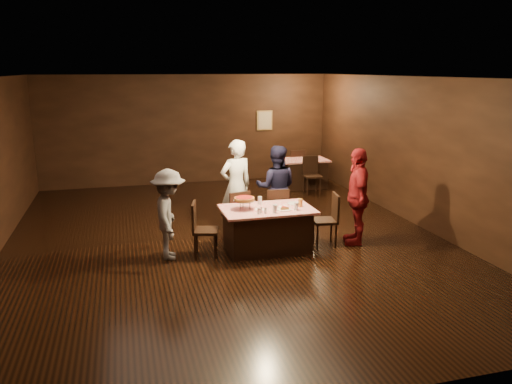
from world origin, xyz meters
TOP-DOWN VIEW (x-y plane):
  - room at (0.00, 0.01)m, footprint 10.00×10.04m
  - main_table at (0.59, -0.80)m, footprint 1.60×1.00m
  - back_table at (2.89, 3.62)m, footprint 1.30×0.90m
  - chair_far_left at (0.19, -0.05)m, footprint 0.51×0.51m
  - chair_far_right at (0.99, -0.05)m, footprint 0.46×0.46m
  - chair_end_left at (-0.51, -0.80)m, footprint 0.51×0.51m
  - chair_end_right at (1.69, -0.80)m, footprint 0.48×0.48m
  - chair_back_near at (2.89, 2.92)m, footprint 0.45×0.45m
  - chair_back_far at (2.89, 4.22)m, footprint 0.43×0.43m
  - diner_white_jacket at (0.31, 0.41)m, footprint 0.76×0.59m
  - diner_navy_hoodie at (1.12, 0.36)m, footprint 0.99×0.87m
  - diner_grey_knit at (-1.11, -0.74)m, footprint 0.68×1.05m
  - diner_red_shirt at (2.28, -0.87)m, footprint 0.73×1.13m
  - pizza_stand at (0.19, -0.75)m, footprint 0.38×0.38m
  - plate_with_slice at (0.84, -0.98)m, footprint 0.25×0.25m
  - plate_empty at (1.14, -0.65)m, footprint 0.25×0.25m
  - glass_front_left at (0.64, -1.10)m, footprint 0.08×0.08m
  - glass_front_right at (1.04, -1.05)m, footprint 0.08×0.08m
  - glass_amber at (1.19, -0.85)m, footprint 0.08×0.08m
  - glass_back at (0.54, -0.50)m, footprint 0.08×0.08m
  - condiments at (0.41, -1.08)m, footprint 0.17×0.10m
  - napkin_center at (0.89, -0.80)m, footprint 0.19×0.19m
  - napkin_left at (0.44, -0.85)m, footprint 0.21×0.21m

SIDE VIEW (x-z plane):
  - main_table at x=0.59m, z-range 0.00..0.77m
  - back_table at x=2.89m, z-range 0.00..0.77m
  - chair_far_left at x=0.19m, z-range 0.00..0.95m
  - chair_far_right at x=0.99m, z-range 0.00..0.95m
  - chair_end_left at x=-0.51m, z-range 0.00..0.95m
  - chair_end_right at x=1.69m, z-range 0.00..0.95m
  - chair_back_near at x=2.89m, z-range 0.00..0.95m
  - chair_back_far at x=2.89m, z-range 0.00..0.95m
  - diner_grey_knit at x=-1.11m, z-range 0.00..1.54m
  - napkin_center at x=0.89m, z-range 0.77..0.78m
  - napkin_left at x=0.44m, z-range 0.77..0.78m
  - plate_empty at x=1.14m, z-range 0.77..0.78m
  - plate_with_slice at x=0.84m, z-range 0.76..0.83m
  - condiments at x=0.41m, z-range 0.77..0.87m
  - glass_front_left at x=0.64m, z-range 0.77..0.91m
  - glass_front_right at x=1.04m, z-range 0.77..0.91m
  - glass_amber at x=1.19m, z-range 0.77..0.91m
  - glass_back at x=0.54m, z-range 0.77..0.91m
  - diner_navy_hoodie at x=1.12m, z-range 0.00..1.69m
  - diner_red_shirt at x=2.28m, z-range 0.00..1.78m
  - diner_white_jacket at x=0.31m, z-range 0.00..1.83m
  - pizza_stand at x=0.19m, z-range 0.84..1.06m
  - room at x=0.00m, z-range 0.63..3.65m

